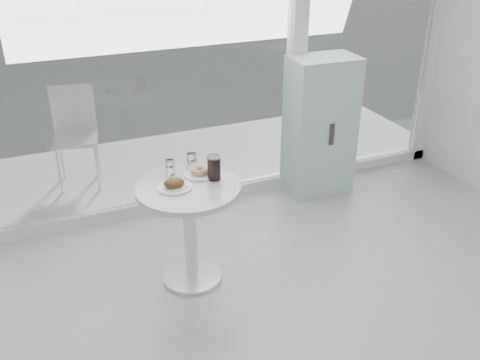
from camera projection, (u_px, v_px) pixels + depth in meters
name	position (u px, v px, depth m)	size (l,w,h in m)	color
storefront	(209.00, 11.00, 4.30)	(5.00, 0.14, 3.00)	silver
main_table	(189.00, 214.00, 3.73)	(0.72, 0.72, 0.77)	silver
patio_deck	(181.00, 163.00, 5.70)	(5.60, 1.60, 0.05)	silver
street	(57.00, 1.00, 15.71)	(40.00, 24.00, 0.00)	#3B3B3B
mint_cabinet	(320.00, 126.00, 4.94)	(0.62, 0.43, 1.30)	#A0CCB6
patio_chair	(75.00, 130.00, 5.06)	(0.47, 0.47, 0.93)	silver
plate_fritter	(175.00, 184.00, 3.59)	(0.23, 0.23, 0.07)	white
plate_donut	(200.00, 172.00, 3.77)	(0.23, 0.23, 0.05)	white
water_tumbler_a	(170.00, 168.00, 3.77)	(0.07, 0.07, 0.11)	white
water_tumbler_b	(192.00, 162.00, 3.84)	(0.07, 0.07, 0.12)	white
cola_glass	(214.00, 168.00, 3.68)	(0.09, 0.09, 0.18)	white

